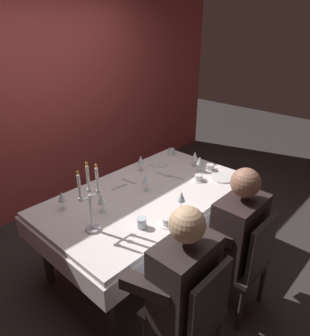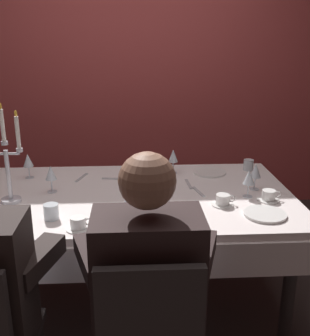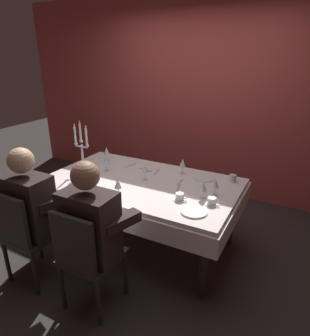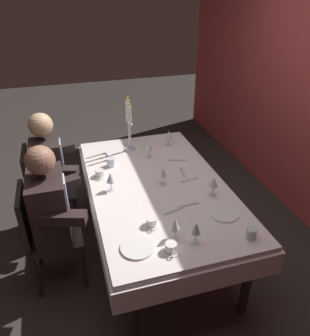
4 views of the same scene
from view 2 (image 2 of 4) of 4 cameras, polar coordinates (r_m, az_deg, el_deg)
ground_plane at (r=2.76m, az=-3.08°, el=-18.03°), size 12.00×12.00×0.00m
back_wall at (r=3.91m, az=-3.57°, el=13.91°), size 6.00×0.12×2.70m
dining_table at (r=2.45m, az=-3.32°, el=-6.19°), size 1.94×1.14×0.74m
candelabra at (r=2.35m, az=-20.05°, el=0.59°), size 0.19×0.11×0.56m
dinner_plate_0 at (r=2.19m, az=15.17°, el=-6.26°), size 0.22×0.22×0.01m
dinner_plate_1 at (r=2.78m, az=7.67°, el=-0.59°), size 0.22×0.22×0.01m
wine_glass_0 at (r=2.47m, az=-14.41°, el=-0.74°), size 0.07×0.07×0.16m
wine_glass_1 at (r=2.38m, az=13.04°, el=-1.38°), size 0.07×0.07×0.16m
wine_glass_2 at (r=2.76m, az=-17.38°, el=0.93°), size 0.07×0.07×0.16m
wine_glass_3 at (r=2.73m, az=2.56°, el=1.64°), size 0.07×0.07×0.16m
wine_glass_4 at (r=2.00m, az=-3.77°, el=-4.66°), size 0.07×0.07×0.16m
wine_glass_5 at (r=2.40m, az=-2.90°, el=-0.74°), size 0.07×0.07×0.16m
wine_glass_6 at (r=2.50m, az=13.91°, el=-0.47°), size 0.07×0.07×0.16m
water_tumbler_0 at (r=2.88m, az=12.97°, el=0.43°), size 0.07×0.07×0.08m
water_tumbler_1 at (r=2.13m, az=-14.36°, el=-5.96°), size 0.08×0.08×0.08m
coffee_cup_0 at (r=2.27m, az=9.51°, el=-4.51°), size 0.13×0.12×0.06m
coffee_cup_1 at (r=2.00m, az=-10.67°, el=-7.69°), size 0.13×0.12×0.06m
coffee_cup_2 at (r=2.38m, az=15.69°, el=-3.80°), size 0.13×0.12×0.06m
fork_0 at (r=2.43m, az=6.13°, el=-3.37°), size 0.06×0.17×0.01m
fork_1 at (r=2.71m, az=-10.25°, el=-1.32°), size 0.07×0.17×0.01m
spoon_2 at (r=2.66m, az=-2.73°, el=-1.37°), size 0.04×0.17×0.01m
spoon_3 at (r=2.56m, az=4.73°, el=-2.25°), size 0.03×0.17×0.01m
fork_4 at (r=2.66m, az=-5.64°, el=-1.49°), size 0.17×0.04×0.01m
seated_diner_1 at (r=1.62m, az=-1.00°, el=-15.31°), size 0.63×0.48×1.24m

